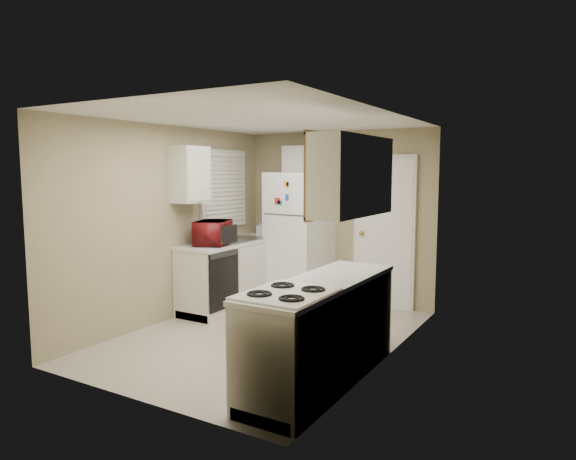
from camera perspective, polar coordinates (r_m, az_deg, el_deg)
The scene contains 19 objects.
floor at distance 5.90m, azimuth -2.51°, elevation -11.65°, with size 3.80×3.80×0.00m, color beige.
ceiling at distance 5.63m, azimuth -2.63°, elevation 12.22°, with size 3.80×3.80×0.00m, color white.
wall_left at distance 6.51m, azimuth -12.98°, elevation 0.71°, with size 3.80×3.80×0.00m, color tan.
wall_right at distance 5.03m, azimuth 10.96°, elevation -0.91°, with size 3.80×3.80×0.00m, color tan.
wall_back at distance 7.30m, azimuth 5.56°, elevation 1.47°, with size 2.80×2.80×0.00m, color tan.
wall_front at distance 4.19m, azimuth -16.83°, elevation -2.54°, with size 2.80×2.80×0.00m, color tan.
left_counter at distance 7.11m, azimuth -6.05°, elevation -4.79°, with size 0.60×1.80×0.90m, color silver.
dishwasher at distance 6.46m, azimuth -7.15°, elevation -5.58°, with size 0.03×0.58×0.72m, color black.
sink at distance 7.16m, azimuth -5.38°, elevation -1.37°, with size 0.54×0.74×0.16m, color gray.
microwave at distance 6.67m, azimuth -8.33°, elevation -0.35°, with size 0.31×0.56×0.37m, color maroon.
soap_bottle at distance 7.56m, azimuth -3.09°, elevation 0.14°, with size 0.10×0.10×0.22m, color silver.
window_blinds at distance 7.25m, azimuth -7.12°, elevation 4.58°, with size 0.10×0.98×1.08m, color silver.
upper_cabinet_left at distance 6.54m, azimuth -10.82°, elevation 6.06°, with size 0.30×0.45×0.70m, color silver.
refrigerator at distance 7.26m, azimuth 1.24°, elevation -0.81°, with size 0.75×0.73×1.83m, color white.
cabinet_over_fridge at distance 7.32m, azimuth 2.26°, elevation 7.77°, with size 0.70×0.30×0.40m, color silver.
interior_door at distance 7.02m, azimuth 10.60°, elevation -0.29°, with size 0.86×0.06×2.08m, color white.
right_counter at distance 4.58m, azimuth 3.73°, elevation -11.16°, with size 0.60×2.00×0.90m, color silver.
stove at distance 4.11m, azimuth -0.13°, elevation -13.18°, with size 0.61×0.75×0.91m, color white.
upper_cabinet_right at distance 4.57m, azimuth 7.24°, elevation 5.97°, with size 0.30×1.20×0.70m, color silver.
Camera 1 is at (3.05, -4.71, 1.84)m, focal length 32.00 mm.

